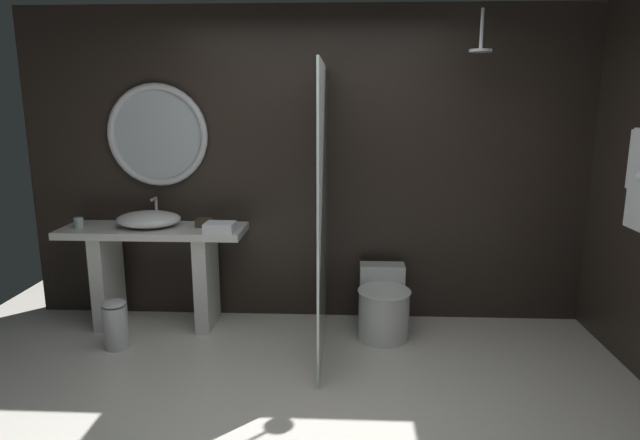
{
  "coord_description": "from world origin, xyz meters",
  "views": [
    {
      "loc": [
        0.3,
        -2.68,
        1.84
      ],
      "look_at": [
        0.14,
        0.79,
        1.09
      ],
      "focal_mm": 30.67,
      "sensor_mm": 36.0,
      "label": 1
    }
  ],
  "objects": [
    {
      "name": "back_wall_panel",
      "position": [
        0.0,
        1.9,
        1.3
      ],
      "size": [
        4.8,
        0.1,
        2.6
      ],
      "primitive_type": "cube",
      "color": "black",
      "rests_on": "ground_plane"
    },
    {
      "name": "vanity_counter",
      "position": [
        -1.26,
        1.58,
        0.54
      ],
      "size": [
        1.48,
        0.5,
        0.84
      ],
      "color": "silver",
      "rests_on": "ground_plane"
    },
    {
      "name": "vessel_sink",
      "position": [
        -1.3,
        1.59,
        0.91
      ],
      "size": [
        0.52,
        0.42,
        0.22
      ],
      "color": "white",
      "rests_on": "vanity_counter"
    },
    {
      "name": "tumbler_cup",
      "position": [
        -1.85,
        1.53,
        0.88
      ],
      "size": [
        0.07,
        0.07,
        0.09
      ],
      "primitive_type": "cylinder",
      "color": "silver",
      "rests_on": "vanity_counter"
    },
    {
      "name": "tissue_box",
      "position": [
        -0.85,
        1.61,
        0.88
      ],
      "size": [
        0.12,
        0.11,
        0.07
      ],
      "primitive_type": "cube",
      "color": "#3D3323",
      "rests_on": "vanity_counter"
    },
    {
      "name": "round_wall_mirror",
      "position": [
        -1.26,
        1.81,
        1.57
      ],
      "size": [
        0.84,
        0.06,
        0.84
      ],
      "color": "silver"
    },
    {
      "name": "shower_glass_panel",
      "position": [
        0.13,
        1.21,
        1.05
      ],
      "size": [
        0.02,
        1.28,
        2.11
      ],
      "primitive_type": "cube",
      "color": "silver",
      "rests_on": "ground_plane"
    },
    {
      "name": "rain_shower_head",
      "position": [
        1.27,
        1.53,
        2.24
      ],
      "size": [
        0.16,
        0.16,
        0.31
      ],
      "color": "silver"
    },
    {
      "name": "toilet",
      "position": [
        0.61,
        1.46,
        0.24
      ],
      "size": [
        0.42,
        0.61,
        0.52
      ],
      "color": "white",
      "rests_on": "ground_plane"
    },
    {
      "name": "waste_bin",
      "position": [
        -1.43,
        1.12,
        0.19
      ],
      "size": [
        0.18,
        0.18,
        0.38
      ],
      "color": "silver",
      "rests_on": "ground_plane"
    },
    {
      "name": "folded_hand_towel",
      "position": [
        -0.68,
        1.43,
        0.88
      ],
      "size": [
        0.23,
        0.2,
        0.08
      ],
      "primitive_type": "cube",
      "rotation": [
        0.0,
        0.0,
        -0.02
      ],
      "color": "white",
      "rests_on": "vanity_counter"
    }
  ]
}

